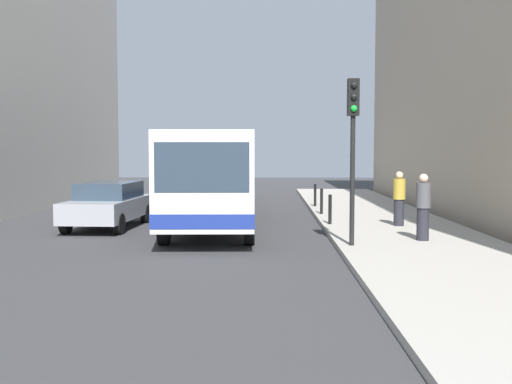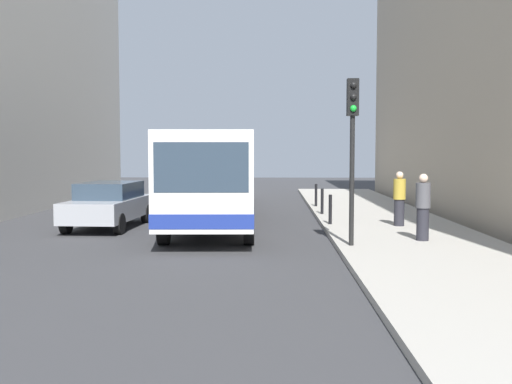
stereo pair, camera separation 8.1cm
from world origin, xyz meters
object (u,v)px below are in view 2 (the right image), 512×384
object	(u,v)px
car_behind_bus	(231,186)
pedestrian_mid_sidewalk	(399,199)
bollard_far	(316,195)
car_beside_bus	(109,204)
bollard_mid	(322,201)
pedestrian_near_signal	(423,207)
bus	(215,174)
traffic_light	(352,130)
bollard_near	(330,209)

from	to	relation	value
car_behind_bus	pedestrian_mid_sidewalk	distance (m)	11.95
bollard_far	pedestrian_mid_sidewalk	size ratio (longest dim) A/B	0.56
car_beside_bus	car_behind_bus	bearing A→B (deg)	-105.07
bollard_mid	pedestrian_near_signal	xyz separation A→B (m)	(2.07, -6.68, 0.40)
bus	bollard_far	bearing A→B (deg)	-125.24
car_behind_bus	traffic_light	xyz separation A→B (m)	(4.00, -14.34, 2.22)
bus	bollard_mid	xyz separation A→B (m)	(3.76, 2.61, -1.10)
car_beside_bus	bollard_near	bearing A→B (deg)	-177.16
bollard_near	pedestrian_near_signal	bearing A→B (deg)	-59.46
bus	pedestrian_near_signal	size ratio (longest dim) A/B	6.35
traffic_light	bollard_mid	bearing A→B (deg)	90.76
bollard_far	pedestrian_near_signal	bearing A→B (deg)	-78.11
bollard_near	pedestrian_near_signal	world-z (taller)	pedestrian_near_signal
bollard_mid	bollard_far	distance (m)	3.17
bus	pedestrian_mid_sidewalk	bearing A→B (deg)	168.59
bollard_far	car_behind_bus	bearing A→B (deg)	137.35
bus	car_behind_bus	bearing A→B (deg)	-91.33
bollard_far	bollard_near	bearing A→B (deg)	-90.00
bollard_mid	pedestrian_mid_sidewalk	size ratio (longest dim) A/B	0.56
car_behind_bus	pedestrian_mid_sidewalk	world-z (taller)	pedestrian_mid_sidewalk
bus	car_beside_bus	distance (m)	3.57
car_behind_bus	bollard_far	size ratio (longest dim) A/B	4.69
car_beside_bus	bollard_mid	distance (m)	7.82
car_beside_bus	pedestrian_near_signal	bearing A→B (deg)	162.15
traffic_light	bollard_far	size ratio (longest dim) A/B	4.32
bollard_far	pedestrian_mid_sidewalk	bearing A→B (deg)	-72.55
car_beside_bus	pedestrian_mid_sidewalk	distance (m)	9.30
bus	bollard_far	distance (m)	6.98
car_beside_bus	bollard_mid	xyz separation A→B (m)	(7.17, 3.11, -0.16)
pedestrian_near_signal	bollard_near	bearing A→B (deg)	-124.32
bollard_near	bollard_mid	bearing A→B (deg)	90.00
bollard_near	car_beside_bus	bearing A→B (deg)	179.57
bus	pedestrian_mid_sidewalk	size ratio (longest dim) A/B	6.51
bollard_far	pedestrian_near_signal	size ratio (longest dim) A/B	0.54
car_behind_bus	traffic_light	bearing A→B (deg)	103.75
car_beside_bus	car_behind_bus	world-z (taller)	same
bus	bollard_far	xyz separation A→B (m)	(3.76, 5.77, -1.10)
car_behind_bus	bollard_mid	size ratio (longest dim) A/B	4.69
car_beside_bus	pedestrian_mid_sidewalk	bearing A→B (deg)	-179.52
traffic_light	car_beside_bus	bearing A→B (deg)	148.44
traffic_light	bollard_far	world-z (taller)	traffic_light
bollard_mid	bollard_far	bearing A→B (deg)	90.00
car_beside_bus	bollard_near	size ratio (longest dim) A/B	4.73
bollard_mid	bollard_far	size ratio (longest dim) A/B	1.00
pedestrian_mid_sidewalk	car_beside_bus	bearing A→B (deg)	-158.08
pedestrian_near_signal	pedestrian_mid_sidewalk	world-z (taller)	pedestrian_near_signal
car_beside_bus	bollard_near	world-z (taller)	car_beside_bus
bollard_mid	pedestrian_near_signal	bearing A→B (deg)	-72.75
car_beside_bus	car_behind_bus	distance (m)	10.40
car_beside_bus	bollard_mid	world-z (taller)	car_beside_bus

